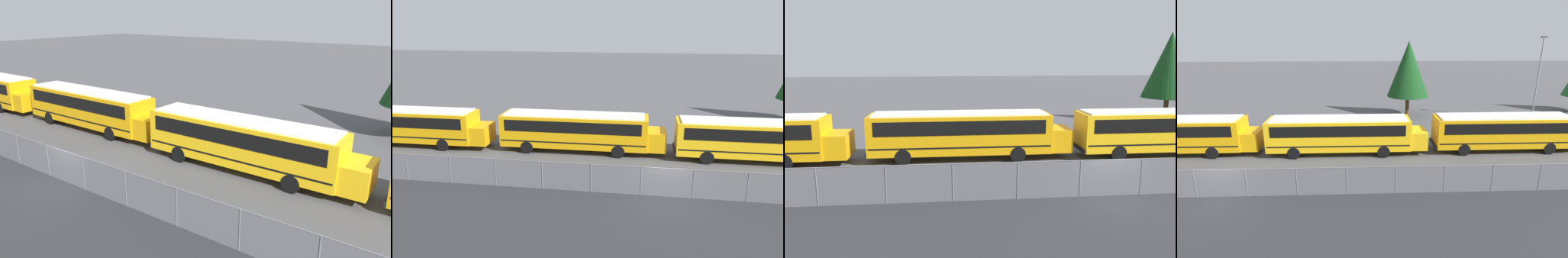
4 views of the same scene
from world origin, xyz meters
TOP-DOWN VIEW (x-y plane):
  - ground_plane at (0.00, 0.00)m, footprint 200.00×200.00m
  - fence at (0.00, -0.00)m, footprint 93.40×0.07m
  - school_bus_2 at (-6.57, 7.28)m, footprint 12.95×2.58m
  - school_bus_3 at (6.97, 6.95)m, footprint 12.95×2.58m
  - tree_1 at (14.09, 18.88)m, footprint 4.89×4.89m

SIDE VIEW (x-z plane):
  - ground_plane at x=0.00m, z-range 0.00..0.00m
  - fence at x=0.00m, z-range 0.02..1.83m
  - school_bus_2 at x=-6.57m, z-range 0.30..3.33m
  - school_bus_3 at x=6.97m, z-range 0.30..3.33m
  - tree_1 at x=14.09m, z-range 1.21..10.02m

